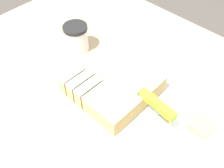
% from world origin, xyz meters
% --- Properties ---
extents(cake_board, '(0.33, 0.32, 0.01)m').
position_xyz_m(cake_board, '(-0.05, 0.04, 0.95)').
color(cake_board, silver).
rests_on(cake_board, countertop).
extents(cake, '(0.24, 0.24, 0.07)m').
position_xyz_m(cake, '(-0.05, 0.05, 0.99)').
color(cake, tan).
rests_on(cake, cake_board).
extents(knife, '(0.31, 0.06, 0.02)m').
position_xyz_m(knife, '(0.08, 0.05, 1.03)').
color(knife, silver).
rests_on(knife, cake).
extents(coffee_cup, '(0.09, 0.09, 0.10)m').
position_xyz_m(coffee_cup, '(-0.29, 0.11, 1.00)').
color(coffee_cup, white).
rests_on(coffee_cup, countertop).
extents(paper_napkin, '(0.15, 0.15, 0.01)m').
position_xyz_m(paper_napkin, '(0.23, 0.12, 0.95)').
color(paper_napkin, white).
rests_on(paper_napkin, countertop).
extents(brownie, '(0.06, 0.06, 0.02)m').
position_xyz_m(brownie, '(0.23, 0.12, 0.96)').
color(brownie, tan).
rests_on(brownie, paper_napkin).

